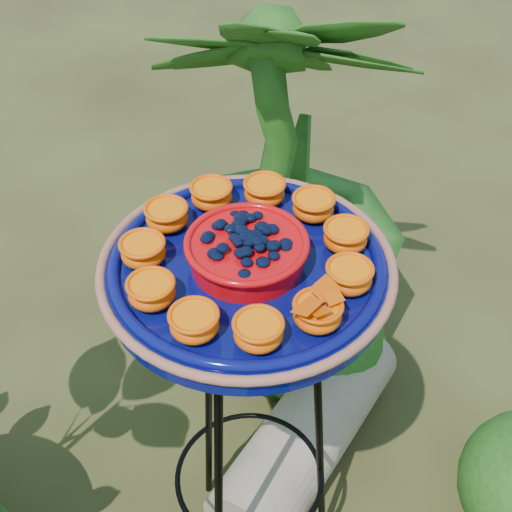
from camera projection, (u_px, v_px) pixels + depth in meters
name	position (u px, v px, depth m)	size (l,w,h in m)	color
tripod_stand	(249.00, 412.00, 1.39)	(0.40, 0.40, 0.90)	black
feeder_dish	(247.00, 265.00, 1.13)	(0.56, 0.56, 0.11)	#070A53
driftwood_log	(308.00, 431.00, 1.87)	(0.22, 0.22, 0.65)	tan
shrub_back_right	(286.00, 197.00, 1.86)	(0.64, 0.64, 1.15)	#204412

